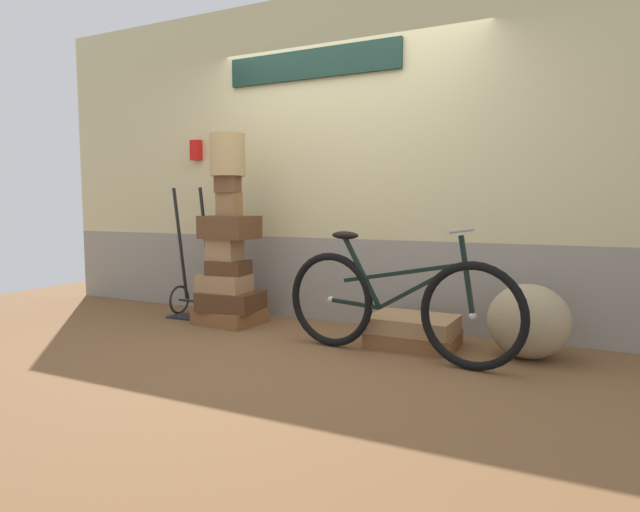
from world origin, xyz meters
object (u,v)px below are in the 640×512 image
suitcase_0 (230,316)px  suitcase_7 (228,184)px  suitcase_9 (413,324)px  burlap_sack (529,321)px  suitcase_1 (231,301)px  luggage_trolley (193,286)px  suitcase_3 (229,268)px  suitcase_5 (230,227)px  suitcase_2 (224,283)px  suitcase_6 (229,204)px  suitcase_8 (414,338)px  suitcase_4 (225,250)px  wicker_basket (227,155)px  bicycle (395,304)px

suitcase_0 → suitcase_7: suitcase_7 is taller
suitcase_0 → suitcase_9: 1.72m
burlap_sack → suitcase_1: bearing=-179.5°
burlap_sack → luggage_trolley: bearing=178.2°
suitcase_3 → suitcase_7: size_ratio=1.69×
suitcase_7 → suitcase_5: bearing=105.2°
suitcase_2 → suitcase_7: bearing=19.3°
suitcase_6 → burlap_sack: suitcase_6 is taller
suitcase_0 → suitcase_6: size_ratio=2.69×
suitcase_0 → suitcase_8: size_ratio=0.84×
suitcase_4 → luggage_trolley: luggage_trolley is taller
suitcase_8 → burlap_sack: bearing=0.1°
suitcase_0 → suitcase_2: 0.31m
suitcase_6 → suitcase_0: bearing=159.0°
suitcase_8 → suitcase_7: bearing=178.2°
suitcase_7 → wicker_basket: 0.26m
suitcase_7 → suitcase_8: suitcase_7 is taller
suitcase_1 → suitcase_8: size_ratio=0.78×
suitcase_3 → suitcase_6: 0.57m
suitcase_0 → luggage_trolley: (-0.51, 0.10, 0.22)m
suitcase_9 → suitcase_5: bearing=-179.7°
suitcase_6 → burlap_sack: (2.52, 0.01, -0.81)m
suitcase_9 → luggage_trolley: luggage_trolley is taller
suitcase_6 → suitcase_7: bearing=-76.8°
suitcase_6 → suitcase_9: bearing=1.6°
suitcase_1 → suitcase_4: bearing=-177.7°
suitcase_4 → wicker_basket: bearing=8.5°
suitcase_7 → suitcase_9: bearing=-3.3°
suitcase_0 → burlap_sack: burlap_sack is taller
suitcase_7 → suitcase_9: (1.70, -0.00, -1.08)m
suitcase_1 → suitcase_8: bearing=-4.8°
suitcase_0 → bicycle: size_ratio=0.31×
suitcase_3 → suitcase_2: bearing=-155.0°
suitcase_6 → luggage_trolley: (-0.52, 0.11, -0.79)m
suitcase_7 → luggage_trolley: 1.10m
suitcase_2 → burlap_sack: 2.56m
suitcase_4 → wicker_basket: wicker_basket is taller
suitcase_2 → burlap_sack: (2.56, 0.05, -0.11)m
suitcase_5 → suitcase_9: (1.71, -0.03, -0.70)m
suitcase_8 → burlap_sack: burlap_sack is taller
suitcase_2 → suitcase_5: bearing=55.3°
suitcase_3 → burlap_sack: 2.54m
suitcase_7 → suitcase_8: 2.08m
suitcase_4 → suitcase_5: suitcase_5 is taller
suitcase_2 → suitcase_4: bearing=96.6°
suitcase_2 → suitcase_8: size_ratio=0.66×
suitcase_1 → suitcase_2: suitcase_2 is taller
suitcase_0 → suitcase_4: bearing=-134.6°
suitcase_3 → suitcase_9: bearing=-7.1°
suitcase_9 → burlap_sack: bearing=4.1°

